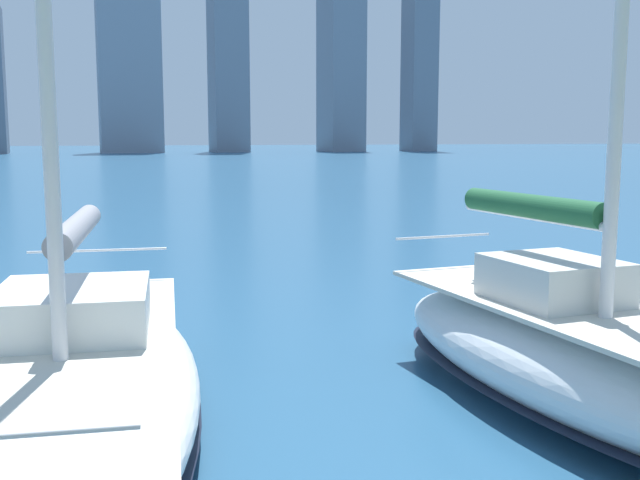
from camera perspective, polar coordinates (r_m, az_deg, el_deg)
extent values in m
cube|color=slate|center=(179.61, 7.60, 13.73)|extent=(6.34, 7.11, 43.85)
cube|color=gray|center=(175.62, 1.60, 12.48)|extent=(8.05, 11.52, 34.96)
cube|color=gray|center=(170.43, -7.06, 15.19)|extent=(7.52, 9.14, 50.47)
cube|color=gray|center=(165.26, -14.36, 13.45)|extent=(12.70, 8.00, 40.22)
ellipsoid|color=silver|center=(9.91, 18.66, -8.77)|extent=(2.51, 7.10, 1.25)
ellipsoid|color=black|center=(10.01, 18.57, -10.65)|extent=(2.52, 7.14, 0.10)
cube|color=beige|center=(9.75, 18.83, -5.08)|extent=(2.07, 6.24, 0.06)
cube|color=silver|center=(10.00, 17.35, -2.90)|extent=(1.42, 1.59, 0.55)
cylinder|color=silver|center=(10.31, 15.71, 1.83)|extent=(0.22, 2.95, 0.12)
cylinder|color=#1E5633|center=(10.30, 15.73, 2.49)|extent=(0.41, 2.72, 0.32)
cylinder|color=silver|center=(12.20, 9.37, 0.26)|extent=(1.71, 0.10, 0.04)
ellipsoid|color=white|center=(9.20, -18.45, -10.84)|extent=(4.08, 8.90, 1.01)
ellipsoid|color=black|center=(9.29, -18.37, -12.46)|extent=(4.10, 8.95, 0.10)
cube|color=beige|center=(9.05, -18.60, -7.64)|extent=(3.41, 7.81, 0.06)
cube|color=silver|center=(9.47, -18.29, -5.04)|extent=(2.00, 2.11, 0.55)
cylinder|color=silver|center=(9.97, -18.05, 0.13)|extent=(0.62, 3.59, 0.12)
cylinder|color=gray|center=(9.95, -18.08, 0.81)|extent=(0.77, 3.33, 0.32)
cylinder|color=silver|center=(12.71, -16.56, -0.76)|extent=(2.18, 0.34, 0.04)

